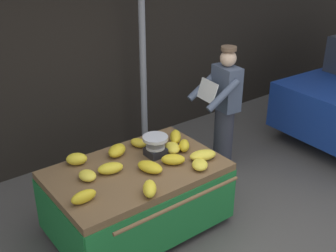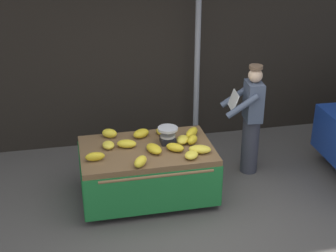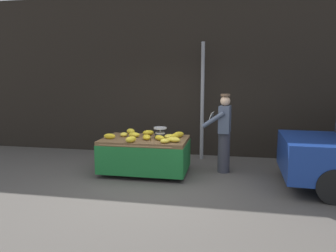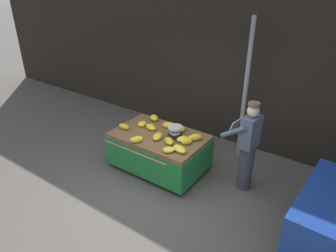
{
  "view_description": "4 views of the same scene",
  "coord_description": "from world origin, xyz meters",
  "px_view_note": "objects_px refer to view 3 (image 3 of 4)",
  "views": [
    {
      "loc": [
        -2.49,
        -2.37,
        3.07
      ],
      "look_at": [
        -0.02,
        0.88,
        1.13
      ],
      "focal_mm": 45.22,
      "sensor_mm": 36.0,
      "label": 1
    },
    {
      "loc": [
        -1.41,
        -4.97,
        3.76
      ],
      "look_at": [
        -0.15,
        0.9,
        1.06
      ],
      "focal_mm": 51.91,
      "sensor_mm": 36.0,
      "label": 2
    },
    {
      "loc": [
        1.28,
        -5.56,
        2.05
      ],
      "look_at": [
        0.04,
        0.93,
        1.04
      ],
      "focal_mm": 33.72,
      "sensor_mm": 36.0,
      "label": 3
    },
    {
      "loc": [
        2.81,
        -3.47,
        3.75
      ],
      "look_at": [
        -0.29,
        0.94,
        0.98
      ],
      "focal_mm": 33.87,
      "sensor_mm": 36.0,
      "label": 4
    }
  ],
  "objects_px": {
    "banana_bunch_13": "(174,137)",
    "banana_cart": "(145,147)",
    "banana_bunch_1": "(131,139)",
    "banana_bunch_5": "(148,133)",
    "banana_bunch_2": "(147,137)",
    "banana_bunch_12": "(174,140)",
    "banana_bunch_4": "(169,136)",
    "banana_bunch_0": "(162,134)",
    "banana_bunch_3": "(124,134)",
    "street_pole": "(202,102)",
    "banana_bunch_9": "(134,135)",
    "banana_bunch_6": "(178,135)",
    "banana_bunch_7": "(165,141)",
    "weighing_scale": "(160,133)",
    "banana_bunch_11": "(110,136)",
    "banana_bunch_8": "(160,138)",
    "banana_bunch_10": "(131,131)",
    "vendor_person": "(224,133)"
  },
  "relations": [
    {
      "from": "banana_bunch_13",
      "to": "banana_cart",
      "type": "bearing_deg",
      "value": 179.4
    },
    {
      "from": "banana_bunch_5",
      "to": "banana_bunch_11",
      "type": "height_order",
      "value": "same"
    },
    {
      "from": "weighing_scale",
      "to": "vendor_person",
      "type": "xyz_separation_m",
      "value": [
        1.34,
        0.31,
        -0.01
      ]
    },
    {
      "from": "banana_bunch_0",
      "to": "banana_bunch_9",
      "type": "xyz_separation_m",
      "value": [
        -0.55,
        -0.31,
        0.01
      ]
    },
    {
      "from": "banana_bunch_3",
      "to": "banana_bunch_9",
      "type": "height_order",
      "value": "banana_bunch_9"
    },
    {
      "from": "banana_bunch_2",
      "to": "banana_bunch_4",
      "type": "distance_m",
      "value": 0.48
    },
    {
      "from": "banana_bunch_4",
      "to": "banana_bunch_3",
      "type": "bearing_deg",
      "value": 176.8
    },
    {
      "from": "banana_bunch_0",
      "to": "banana_bunch_9",
      "type": "relative_size",
      "value": 0.8
    },
    {
      "from": "weighing_scale",
      "to": "banana_bunch_13",
      "type": "xyz_separation_m",
      "value": [
        0.33,
        -0.1,
        -0.06
      ]
    },
    {
      "from": "banana_bunch_5",
      "to": "banana_bunch_2",
      "type": "bearing_deg",
      "value": -79.46
    },
    {
      "from": "banana_bunch_9",
      "to": "banana_bunch_3",
      "type": "bearing_deg",
      "value": 173.44
    },
    {
      "from": "street_pole",
      "to": "banana_bunch_7",
      "type": "xyz_separation_m",
      "value": [
        -0.57,
        -1.88,
        -0.64
      ]
    },
    {
      "from": "street_pole",
      "to": "banana_bunch_6",
      "type": "bearing_deg",
      "value": -107.9
    },
    {
      "from": "banana_bunch_6",
      "to": "banana_bunch_8",
      "type": "distance_m",
      "value": 0.51
    },
    {
      "from": "banana_cart",
      "to": "banana_bunch_4",
      "type": "relative_size",
      "value": 7.66
    },
    {
      "from": "banana_bunch_6",
      "to": "banana_bunch_9",
      "type": "distance_m",
      "value": 0.97
    },
    {
      "from": "banana_bunch_7",
      "to": "banana_bunch_13",
      "type": "distance_m",
      "value": 0.43
    },
    {
      "from": "street_pole",
      "to": "banana_bunch_4",
      "type": "xyz_separation_m",
      "value": [
        -0.58,
        -1.41,
        -0.64
      ]
    },
    {
      "from": "banana_bunch_0",
      "to": "banana_bunch_12",
      "type": "relative_size",
      "value": 0.71
    },
    {
      "from": "street_pole",
      "to": "banana_bunch_10",
      "type": "distance_m",
      "value": 1.96
    },
    {
      "from": "weighing_scale",
      "to": "banana_bunch_4",
      "type": "distance_m",
      "value": 0.22
    },
    {
      "from": "banana_cart",
      "to": "banana_bunch_6",
      "type": "xyz_separation_m",
      "value": [
        0.69,
        0.22,
        0.26
      ]
    },
    {
      "from": "banana_bunch_8",
      "to": "banana_bunch_3",
      "type": "bearing_deg",
      "value": 162.46
    },
    {
      "from": "banana_bunch_12",
      "to": "banana_bunch_13",
      "type": "xyz_separation_m",
      "value": [
        -0.03,
        0.28,
        0.01
      ]
    },
    {
      "from": "banana_bunch_0",
      "to": "banana_bunch_2",
      "type": "height_order",
      "value": "banana_bunch_2"
    },
    {
      "from": "banana_bunch_7",
      "to": "banana_bunch_9",
      "type": "bearing_deg",
      "value": 147.93
    },
    {
      "from": "banana_bunch_4",
      "to": "banana_bunch_13",
      "type": "xyz_separation_m",
      "value": [
        0.13,
        -0.05,
        0.01
      ]
    },
    {
      "from": "banana_bunch_10",
      "to": "banana_bunch_11",
      "type": "distance_m",
      "value": 0.71
    },
    {
      "from": "street_pole",
      "to": "banana_bunch_12",
      "type": "bearing_deg",
      "value": -103.59
    },
    {
      "from": "banana_bunch_13",
      "to": "vendor_person",
      "type": "xyz_separation_m",
      "value": [
        1.01,
        0.41,
        0.04
      ]
    },
    {
      "from": "banana_cart",
      "to": "weighing_scale",
      "type": "height_order",
      "value": "weighing_scale"
    },
    {
      "from": "banana_bunch_6",
      "to": "banana_bunch_10",
      "type": "relative_size",
      "value": 1.3
    },
    {
      "from": "banana_bunch_1",
      "to": "banana_bunch_4",
      "type": "xyz_separation_m",
      "value": [
        0.68,
        0.53,
        -0.01
      ]
    },
    {
      "from": "banana_bunch_12",
      "to": "banana_bunch_1",
      "type": "bearing_deg",
      "value": -167.2
    },
    {
      "from": "street_pole",
      "to": "banana_bunch_2",
      "type": "distance_m",
      "value": 2.01
    },
    {
      "from": "banana_bunch_1",
      "to": "banana_bunch_5",
      "type": "distance_m",
      "value": 0.85
    },
    {
      "from": "banana_bunch_7",
      "to": "street_pole",
      "type": "bearing_deg",
      "value": 73.0
    },
    {
      "from": "weighing_scale",
      "to": "banana_bunch_9",
      "type": "height_order",
      "value": "weighing_scale"
    },
    {
      "from": "banana_bunch_1",
      "to": "banana_bunch_5",
      "type": "bearing_deg",
      "value": 80.19
    },
    {
      "from": "banana_bunch_3",
      "to": "banana_bunch_12",
      "type": "xyz_separation_m",
      "value": [
        1.18,
        -0.4,
        0.01
      ]
    },
    {
      "from": "banana_bunch_0",
      "to": "banana_bunch_10",
      "type": "height_order",
      "value": "banana_bunch_10"
    },
    {
      "from": "banana_bunch_8",
      "to": "banana_bunch_9",
      "type": "bearing_deg",
      "value": 158.39
    },
    {
      "from": "banana_bunch_0",
      "to": "banana_bunch_3",
      "type": "bearing_deg",
      "value": -160.75
    },
    {
      "from": "banana_bunch_7",
      "to": "banana_bunch_8",
      "type": "height_order",
      "value": "banana_bunch_8"
    },
    {
      "from": "street_pole",
      "to": "weighing_scale",
      "type": "height_order",
      "value": "street_pole"
    },
    {
      "from": "street_pole",
      "to": "banana_bunch_7",
      "type": "height_order",
      "value": "street_pole"
    },
    {
      "from": "street_pole",
      "to": "banana_bunch_7",
      "type": "relative_size",
      "value": 13.82
    },
    {
      "from": "banana_bunch_13",
      "to": "banana_bunch_9",
      "type": "bearing_deg",
      "value": 174.73
    },
    {
      "from": "banana_bunch_12",
      "to": "banana_bunch_13",
      "type": "bearing_deg",
      "value": 95.94
    },
    {
      "from": "banana_cart",
      "to": "banana_bunch_2",
      "type": "xyz_separation_m",
      "value": [
        0.08,
        -0.15,
        0.25
      ]
    }
  ]
}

